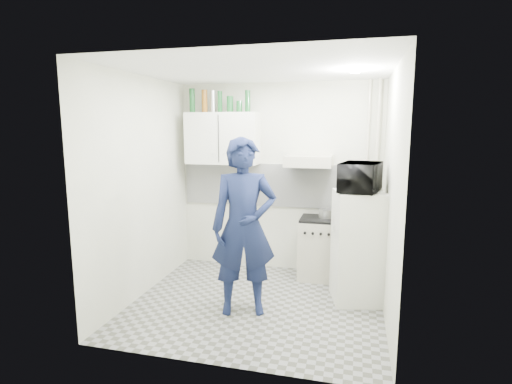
# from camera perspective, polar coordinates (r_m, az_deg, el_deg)

# --- Properties ---
(floor) EXTENTS (2.80, 2.80, 0.00)m
(floor) POSITION_cam_1_polar(r_m,az_deg,el_deg) (4.76, 0.09, -15.66)
(floor) COLOR gray
(floor) RESTS_ON ground
(ceiling) EXTENTS (2.80, 2.80, 0.00)m
(ceiling) POSITION_cam_1_polar(r_m,az_deg,el_deg) (4.35, 0.10, 17.13)
(ceiling) COLOR white
(ceiling) RESTS_ON wall_back
(wall_back) EXTENTS (2.80, 0.00, 2.80)m
(wall_back) POSITION_cam_1_polar(r_m,az_deg,el_deg) (5.58, 3.21, 2.00)
(wall_back) COLOR beige
(wall_back) RESTS_ON floor
(wall_left) EXTENTS (0.00, 2.60, 2.60)m
(wall_left) POSITION_cam_1_polar(r_m,az_deg,el_deg) (4.90, -16.01, 0.64)
(wall_left) COLOR beige
(wall_left) RESTS_ON floor
(wall_right) EXTENTS (0.00, 2.60, 2.60)m
(wall_right) POSITION_cam_1_polar(r_m,az_deg,el_deg) (4.26, 18.69, -0.75)
(wall_right) COLOR beige
(wall_right) RESTS_ON floor
(person) EXTENTS (0.80, 0.65, 1.91)m
(person) POSITION_cam_1_polar(r_m,az_deg,el_deg) (4.27, -1.73, -5.01)
(person) COLOR #121A3C
(person) RESTS_ON floor
(stove) EXTENTS (0.49, 0.49, 0.79)m
(stove) POSITION_cam_1_polar(r_m,az_deg,el_deg) (5.45, 8.86, -8.03)
(stove) COLOR #B8B39A
(stove) RESTS_ON floor
(fridge) EXTENTS (0.64, 0.64, 1.29)m
(fridge) POSITION_cam_1_polar(r_m,az_deg,el_deg) (4.78, 14.30, -7.58)
(fridge) COLOR silver
(fridge) RESTS_ON floor
(stove_top) EXTENTS (0.47, 0.47, 0.03)m
(stove_top) POSITION_cam_1_polar(r_m,az_deg,el_deg) (5.34, 8.97, -3.83)
(stove_top) COLOR black
(stove_top) RESTS_ON stove
(saucepan) EXTENTS (0.20, 0.20, 0.11)m
(saucepan) POSITION_cam_1_polar(r_m,az_deg,el_deg) (5.37, 10.03, -3.01)
(saucepan) COLOR silver
(saucepan) RESTS_ON stove_top
(microwave) EXTENTS (0.66, 0.50, 0.33)m
(microwave) POSITION_cam_1_polar(r_m,az_deg,el_deg) (4.61, 14.70, 2.07)
(microwave) COLOR black
(microwave) RESTS_ON fridge
(bottle_a) EXTENTS (0.08, 0.08, 0.33)m
(bottle_a) POSITION_cam_1_polar(r_m,az_deg,el_deg) (5.73, -9.11, 12.75)
(bottle_a) COLOR #144C1E
(bottle_a) RESTS_ON upper_cabinet
(bottle_b) EXTENTS (0.08, 0.08, 0.31)m
(bottle_b) POSITION_cam_1_polar(r_m,az_deg,el_deg) (5.66, -7.36, 12.73)
(bottle_b) COLOR brown
(bottle_b) RESTS_ON upper_cabinet
(bottle_c) EXTENTS (0.07, 0.07, 0.29)m
(bottle_c) POSITION_cam_1_polar(r_m,az_deg,el_deg) (5.61, -6.17, 12.71)
(bottle_c) COLOR silver
(bottle_c) RESTS_ON upper_cabinet
(bottle_d) EXTENTS (0.06, 0.06, 0.28)m
(bottle_d) POSITION_cam_1_polar(r_m,az_deg,el_deg) (5.58, -5.17, 12.70)
(bottle_d) COLOR #144C1E
(bottle_d) RESTS_ON upper_cabinet
(canister_a) EXTENTS (0.09, 0.09, 0.22)m
(canister_a) POSITION_cam_1_polar(r_m,az_deg,el_deg) (5.53, -3.73, 12.40)
(canister_a) COLOR #144C1E
(canister_a) RESTS_ON upper_cabinet
(canister_b) EXTENTS (0.08, 0.08, 0.15)m
(canister_b) POSITION_cam_1_polar(r_m,az_deg,el_deg) (5.49, -2.40, 12.08)
(canister_b) COLOR #144C1E
(canister_b) RESTS_ON upper_cabinet
(bottle_e) EXTENTS (0.07, 0.07, 0.29)m
(bottle_e) POSITION_cam_1_polar(r_m,az_deg,el_deg) (5.46, -1.20, 12.83)
(bottle_e) COLOR #144C1E
(bottle_e) RESTS_ON upper_cabinet
(upper_cabinet) EXTENTS (1.00, 0.35, 0.70)m
(upper_cabinet) POSITION_cam_1_polar(r_m,az_deg,el_deg) (5.56, -4.77, 7.65)
(upper_cabinet) COLOR silver
(upper_cabinet) RESTS_ON wall_back
(range_hood) EXTENTS (0.60, 0.50, 0.14)m
(range_hood) POSITION_cam_1_polar(r_m,az_deg,el_deg) (5.24, 7.57, 4.43)
(range_hood) COLOR #B8B39A
(range_hood) RESTS_ON wall_back
(backsplash) EXTENTS (2.74, 0.03, 0.60)m
(backsplash) POSITION_cam_1_polar(r_m,az_deg,el_deg) (5.58, 3.17, 0.96)
(backsplash) COLOR white
(backsplash) RESTS_ON wall_back
(pipe_a) EXTENTS (0.05, 0.05, 2.60)m
(pipe_a) POSITION_cam_1_polar(r_m,az_deg,el_deg) (5.41, 16.70, 1.39)
(pipe_a) COLOR #B8B39A
(pipe_a) RESTS_ON floor
(pipe_b) EXTENTS (0.04, 0.04, 2.60)m
(pipe_b) POSITION_cam_1_polar(r_m,az_deg,el_deg) (5.40, 15.43, 1.44)
(pipe_b) COLOR #B8B39A
(pipe_b) RESTS_ON floor
(ceiling_spot_fixture) EXTENTS (0.10, 0.10, 0.02)m
(ceiling_spot_fixture) POSITION_cam_1_polar(r_m,az_deg,el_deg) (4.42, 13.99, 16.35)
(ceiling_spot_fixture) COLOR white
(ceiling_spot_fixture) RESTS_ON ceiling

